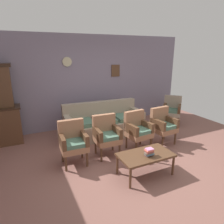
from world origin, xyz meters
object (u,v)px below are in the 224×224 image
Objects in this scene: armchair_near_cabinet at (106,134)px; armchair_near_couch_end at (138,129)px; wingback_chair_by_fireplace at (172,109)px; armchair_by_doorway at (163,124)px; floral_couch at (103,124)px; coffee_table at (146,156)px; floor_vase_by_wall at (170,109)px; armchair_row_middle at (73,141)px; book_stack_on_table at (149,152)px.

armchair_near_cabinet is 1.00× the size of armchair_near_couch_end.
armchair_by_doorway is at bearing -139.60° from wingback_chair_by_fireplace.
floral_couch reaches higher than coffee_table.
coffee_table is 3.79m from floor_vase_by_wall.
armchair_near_couch_end is (0.78, -0.04, 0.00)m from armchair_near_cabinet.
armchair_row_middle reaches higher than coffee_table.
armchair_near_cabinet reaches higher than floor_vase_by_wall.
floor_vase_by_wall is (3.90, 1.58, -0.22)m from armchair_row_middle.
armchair_row_middle is (-1.12, -1.07, 0.17)m from floral_couch.
wingback_chair_by_fireplace is 0.90× the size of coffee_table.
armchair_near_couch_end is at bearing -69.39° from floral_couch.
armchair_near_cabinet is at bearing 108.15° from book_stack_on_table.
armchair_row_middle is 0.75m from armchair_near_cabinet.
armchair_row_middle is 1.00× the size of armchair_by_doorway.
armchair_row_middle is 5.16× the size of book_stack_on_table.
book_stack_on_table is at bearing -136.76° from floor_vase_by_wall.
armchair_near_couch_end is at bearing -152.77° from wingback_chair_by_fireplace.
wingback_chair_by_fireplace is (2.28, -0.11, 0.17)m from floral_couch.
armchair_near_couch_end is at bearing -146.25° from floor_vase_by_wall.
wingback_chair_by_fireplace reaches higher than book_stack_on_table.
armchair_near_cabinet is at bearing 2.76° from armchair_row_middle.
armchair_near_cabinet reaches higher than coffee_table.
armchair_near_cabinet is (0.75, 0.04, 0.00)m from armchair_row_middle.
armchair_by_doorway is 1.56m from book_stack_on_table.
coffee_table is at bearing 98.90° from book_stack_on_table.
floor_vase_by_wall is at bearing 33.75° from armchair_near_couch_end.
floor_vase_by_wall is at bearing 44.15° from armchair_by_doorway.
floral_couch is at bearing 110.61° from armchair_near_couch_end.
floor_vase_by_wall is (1.64, 1.59, -0.22)m from armchair_by_doorway.
armchair_near_couch_end is 0.90× the size of coffee_table.
book_stack_on_table is at bearing -138.08° from armchair_by_doorway.
armchair_near_couch_end is at bearing 67.97° from book_stack_on_table.
floral_couch is 1.16m from armchair_near_couch_end.
book_stack_on_table is at bearing -81.10° from coffee_table.
armchair_by_doorway is 1.00× the size of wingback_chair_by_fireplace.
armchair_near_couch_end reaches higher than floor_vase_by_wall.
armchair_near_cabinet is 1.63× the size of floor_vase_by_wall.
armchair_by_doorway is 2.29m from floor_vase_by_wall.
floor_vase_by_wall is (3.15, 1.55, -0.22)m from armchair_near_cabinet.
armchair_near_couch_end is at bearing -2.91° from armchair_near_cabinet.
floor_vase_by_wall is at bearing 42.21° from coffee_table.
armchair_row_middle is 1.00× the size of armchair_near_cabinet.
armchair_by_doorway is at bearing 39.29° from coffee_table.
wingback_chair_by_fireplace is 5.16× the size of book_stack_on_table.
floral_couch is 2.13m from book_stack_on_table.
book_stack_on_table is 0.32× the size of floor_vase_by_wall.
armchair_by_doorway reaches higher than floor_vase_by_wall.
floral_couch is 1.58m from armchair_by_doorway.
floor_vase_by_wall is at bearing 10.38° from floral_couch.
armchair_by_doorway is (2.26, -0.01, 0.00)m from armchair_row_middle.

